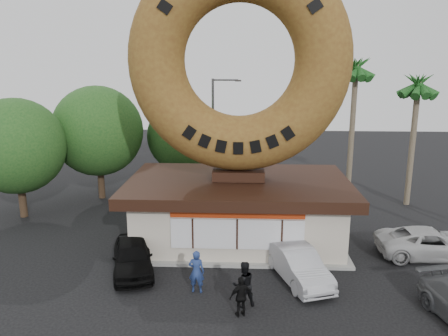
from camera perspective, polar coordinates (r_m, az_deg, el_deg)
ground at (r=17.87m, az=1.52°, el=-16.81°), size 90.00×90.00×0.00m
donut_shop at (r=22.61m, az=1.86°, el=-5.23°), size 11.20×7.20×3.80m
giant_donut at (r=21.44m, az=2.02°, el=13.83°), size 10.70×2.73×10.70m
tree_west at (r=30.38m, az=-16.16°, el=4.65°), size 6.00×6.00×7.65m
tree_mid at (r=31.14m, az=-5.25°, el=4.17°), size 5.20×5.20×6.63m
tree_far at (r=28.20m, az=-25.47°, el=2.59°), size 5.60×5.60×7.14m
palm_near at (r=30.32m, az=16.84°, el=11.76°), size 2.60×2.60×9.75m
palm_far at (r=29.97m, az=24.00°, el=9.39°), size 2.60×2.60×8.75m
street_lamp at (r=31.83m, az=-1.18°, el=5.27°), size 2.11×0.20×8.00m
person_left at (r=18.02m, az=-3.62°, el=-13.34°), size 0.69×0.49×1.78m
person_center at (r=17.07m, az=2.58°, el=-14.92°), size 1.07×0.96×1.80m
person_right at (r=16.53m, az=2.26°, el=-16.43°), size 0.98×0.69×1.55m
car_black at (r=20.10m, az=-11.85°, el=-11.21°), size 2.77×4.51×1.44m
car_silver at (r=19.23m, az=9.66°, el=-12.35°), size 2.75×4.49×1.40m
car_white at (r=23.26m, az=25.38°, el=-8.85°), size 5.02×2.34×1.39m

